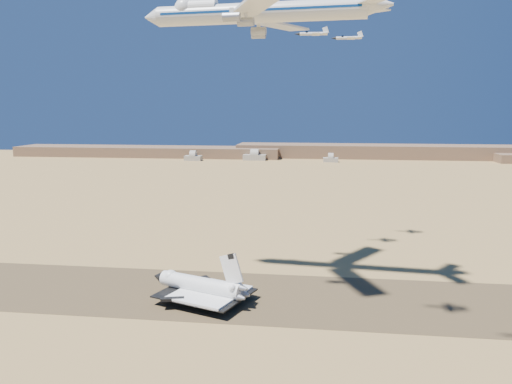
# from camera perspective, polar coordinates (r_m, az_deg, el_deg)

# --- Properties ---
(ground) EXTENTS (1200.00, 1200.00, 0.00)m
(ground) POSITION_cam_1_polar(r_m,az_deg,el_deg) (186.03, -1.62, -11.75)
(ground) COLOR tan
(ground) RESTS_ON ground
(runway) EXTENTS (600.00, 50.00, 0.06)m
(runway) POSITION_cam_1_polar(r_m,az_deg,el_deg) (186.02, -1.62, -11.75)
(runway) COLOR brown
(runway) RESTS_ON ground
(ridgeline) EXTENTS (960.00, 90.00, 18.00)m
(ridgeline) POSITION_cam_1_polar(r_m,az_deg,el_deg) (702.08, 10.54, 4.43)
(ridgeline) COLOR brown
(ridgeline) RESTS_ON ground
(hangars) EXTENTS (200.50, 29.50, 30.00)m
(hangars) POSITION_cam_1_polar(r_m,az_deg,el_deg) (659.04, -0.57, 4.02)
(hangars) COLOR #A7A194
(hangars) RESTS_ON ground
(shuttle) EXTENTS (39.91, 32.63, 19.41)m
(shuttle) POSITION_cam_1_polar(r_m,az_deg,el_deg) (180.75, -6.42, -10.69)
(shuttle) COLOR white
(shuttle) RESTS_ON runway
(carrier_747) EXTENTS (90.45, 69.72, 22.50)m
(carrier_747) POSITION_cam_1_polar(r_m,az_deg,el_deg) (188.90, -0.54, 19.79)
(carrier_747) COLOR silver
(crew_a) EXTENTS (0.61, 0.75, 1.79)m
(crew_a) POSITION_cam_1_polar(r_m,az_deg,el_deg) (177.01, -5.37, -12.60)
(crew_a) COLOR #D5670C
(crew_a) RESTS_ON runway
(crew_b) EXTENTS (0.54, 0.90, 1.81)m
(crew_b) POSITION_cam_1_polar(r_m,az_deg,el_deg) (172.11, -4.03, -13.24)
(crew_b) COLOR #D5670C
(crew_b) RESTS_ON runway
(crew_c) EXTENTS (1.13, 1.09, 1.77)m
(crew_c) POSITION_cam_1_polar(r_m,az_deg,el_deg) (173.28, -3.44, -13.07)
(crew_c) COLOR #D5670C
(crew_c) RESTS_ON runway
(chase_jet_e) EXTENTS (15.47, 8.23, 3.85)m
(chase_jet_e) POSITION_cam_1_polar(r_m,az_deg,el_deg) (233.64, 6.51, 17.54)
(chase_jet_e) COLOR silver
(chase_jet_f) EXTENTS (15.43, 8.28, 3.84)m
(chase_jet_f) POSITION_cam_1_polar(r_m,az_deg,el_deg) (254.28, 10.49, 16.95)
(chase_jet_f) COLOR silver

